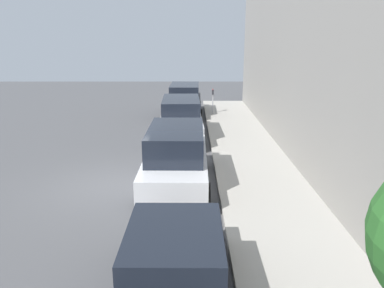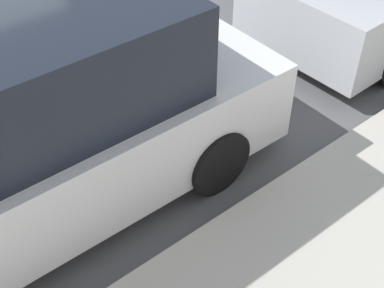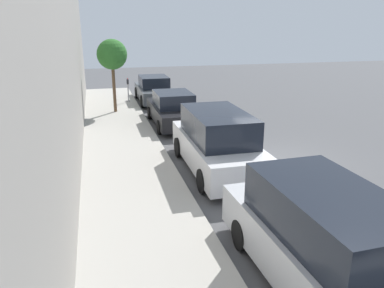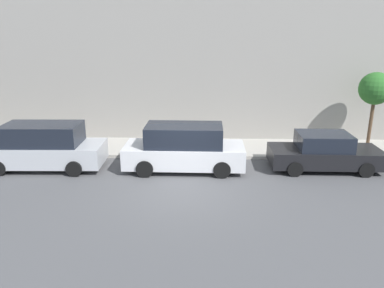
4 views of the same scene
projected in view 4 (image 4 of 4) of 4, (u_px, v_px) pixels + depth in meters
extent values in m
plane|color=#515154|center=(183.00, 191.00, 13.55)|extent=(60.00, 60.00, 0.00)
cube|color=#B2ADA3|center=(188.00, 148.00, 18.24)|extent=(2.87, 32.00, 0.15)
cube|color=black|center=(324.00, 156.00, 15.51)|extent=(1.83, 4.51, 0.68)
cube|color=black|center=(324.00, 141.00, 15.32)|extent=(1.60, 2.11, 0.64)
cylinder|color=black|center=(295.00, 169.00, 14.81)|extent=(0.22, 0.61, 0.61)
cylinder|color=black|center=(286.00, 155.00, 16.43)|extent=(0.22, 0.61, 0.61)
cylinder|color=black|center=(366.00, 170.00, 14.73)|extent=(0.22, 0.61, 0.61)
cylinder|color=black|center=(350.00, 156.00, 16.35)|extent=(0.22, 0.61, 0.61)
cube|color=silver|center=(184.00, 155.00, 15.45)|extent=(1.96, 4.92, 0.84)
cube|color=black|center=(184.00, 135.00, 15.21)|extent=(1.71, 3.12, 0.84)
cylinder|color=black|center=(145.00, 169.00, 14.72)|extent=(0.22, 0.68, 0.68)
cylinder|color=black|center=(151.00, 154.00, 16.44)|extent=(0.22, 0.68, 0.68)
cylinder|color=black|center=(222.00, 170.00, 14.63)|extent=(0.22, 0.68, 0.68)
cylinder|color=black|center=(220.00, 155.00, 16.36)|extent=(0.22, 0.68, 0.68)
cube|color=#B7BABF|center=(45.00, 153.00, 15.62)|extent=(2.02, 4.95, 0.84)
cube|color=black|center=(42.00, 134.00, 15.37)|extent=(1.75, 3.14, 0.84)
cylinder|color=black|center=(20.00, 154.00, 16.62)|extent=(0.22, 0.64, 0.64)
cylinder|color=black|center=(74.00, 169.00, 14.81)|extent=(0.22, 0.64, 0.64)
cylinder|color=black|center=(88.00, 154.00, 16.53)|extent=(0.22, 0.64, 0.64)
cylinder|color=brown|center=(371.00, 123.00, 17.52)|extent=(0.16, 0.16, 2.47)
sphere|color=#2D6B28|center=(376.00, 88.00, 17.04)|extent=(1.48, 1.48, 1.48)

